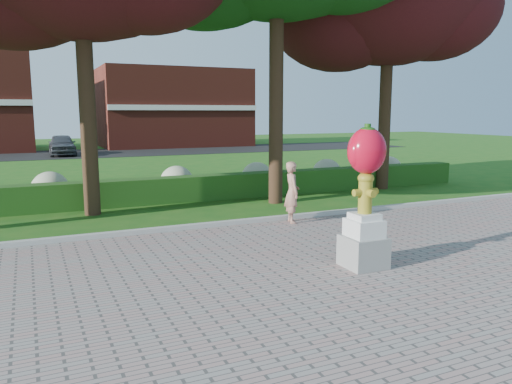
% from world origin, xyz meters
% --- Properties ---
extents(ground, '(100.00, 100.00, 0.00)m').
position_xyz_m(ground, '(0.00, 0.00, 0.00)').
color(ground, '#1B5615').
rests_on(ground, ground).
extents(walkway, '(40.00, 14.00, 0.04)m').
position_xyz_m(walkway, '(0.00, -4.00, 0.02)').
color(walkway, gray).
rests_on(walkway, ground).
extents(curb, '(40.00, 0.18, 0.15)m').
position_xyz_m(curb, '(0.00, 3.00, 0.07)').
color(curb, '#ADADA5').
rests_on(curb, ground).
extents(lawn_hedge, '(24.00, 0.70, 0.80)m').
position_xyz_m(lawn_hedge, '(0.00, 7.00, 0.40)').
color(lawn_hedge, '#244E16').
rests_on(lawn_hedge, ground).
extents(hydrangea_row, '(20.10, 1.10, 0.99)m').
position_xyz_m(hydrangea_row, '(0.57, 8.00, 0.55)').
color(hydrangea_row, '#AEB88C').
rests_on(hydrangea_row, ground).
extents(street, '(50.00, 8.00, 0.02)m').
position_xyz_m(street, '(0.00, 28.00, 0.01)').
color(street, black).
rests_on(street, ground).
extents(building_right, '(12.00, 8.00, 6.40)m').
position_xyz_m(building_right, '(8.00, 34.00, 3.20)').
color(building_right, maroon).
rests_on(building_right, ground).
extents(hydrant_sculpture, '(0.76, 0.72, 2.60)m').
position_xyz_m(hydrant_sculpture, '(1.90, -1.21, 1.42)').
color(hydrant_sculpture, gray).
rests_on(hydrant_sculpture, walkway).
extents(woman, '(0.49, 0.64, 1.57)m').
position_xyz_m(woman, '(2.50, 2.60, 0.83)').
color(woman, tan).
rests_on(woman, walkway).
extents(parked_car, '(1.76, 4.14, 1.39)m').
position_xyz_m(parked_car, '(-1.45, 27.12, 0.72)').
color(parked_car, '#43464B').
rests_on(parked_car, street).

